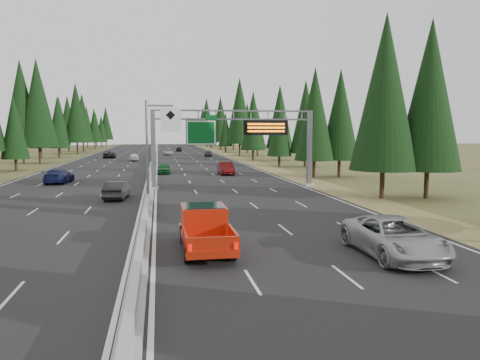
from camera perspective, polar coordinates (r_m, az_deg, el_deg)
The scene contains 19 objects.
road at distance 91.47m, azimuth -10.42°, elevation 2.23°, with size 32.00×260.00×0.08m, color black.
shoulder_right at distance 93.02m, azimuth 0.62°, elevation 2.38°, with size 3.60×260.00×0.06m, color olive.
shoulder_left at distance 93.34m, azimuth -21.42°, elevation 1.99°, with size 3.60×260.00×0.06m, color #484721.
median_barrier at distance 91.44m, azimuth -10.42°, elevation 2.47°, with size 0.70×260.00×0.85m.
sign_gantry at distance 46.87m, azimuth 0.01°, elevation 5.35°, with size 16.75×0.98×7.80m.
hov_sign_pole at distance 36.27m, azimuth -10.34°, elevation 4.24°, with size 2.80×0.50×8.00m.
tree_row_right at distance 74.26m, azimuth 6.34°, elevation 8.55°, with size 11.87×238.20×18.78m.
tree_row_left at distance 87.12m, azimuth -25.56°, elevation 7.79°, with size 11.74×237.04×18.86m.
silver_minivan at distance 22.44m, azimuth 18.24°, elevation -6.61°, with size 2.92×6.33×1.76m, color #A0A0A4.
red_pickup at distance 22.74m, azimuth -4.35°, elevation -5.53°, with size 2.23×6.25×2.04m.
car_ahead_green at distance 64.14m, azimuth -9.29°, elevation 1.41°, with size 1.68×4.17×1.42m, color #135520.
car_ahead_dkred at distance 62.07m, azimuth -1.75°, elevation 1.44°, with size 1.74×5.00×1.65m, color #580C0D.
car_ahead_dkgrey at distance 107.94m, azimuth -3.91°, elevation 3.22°, with size 1.82×4.48×1.30m, color black.
car_ahead_white at distance 115.67m, azimuth -8.75°, elevation 3.36°, with size 2.26×4.90×1.36m, color #B3B3B3.
car_ahead_far at distance 137.68m, azimuth -7.45°, elevation 3.79°, with size 1.70×4.23×1.44m, color black.
car_onc_near at distance 40.71m, azimuth -14.78°, elevation -1.19°, with size 1.59×4.56×1.50m, color black.
car_onc_blue at distance 55.26m, azimuth -21.22°, elevation 0.47°, with size 2.23×5.48×1.59m, color #161A4D.
car_onc_white at distance 93.71m, azimuth -12.79°, elevation 2.75°, with size 1.77×4.41×1.50m, color silver.
car_onc_far at distance 105.66m, azimuth -15.64°, elevation 3.04°, with size 2.60×5.64×1.57m, color black.
Camera 1 is at (0.85, -11.29, 5.70)m, focal length 35.00 mm.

